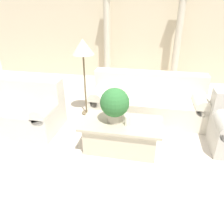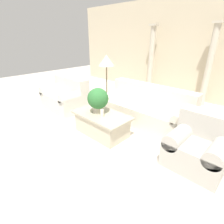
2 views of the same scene
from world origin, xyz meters
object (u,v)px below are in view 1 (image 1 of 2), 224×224
potted_plant (115,104)px  sofa_long (148,101)px  coffee_table (121,135)px  floor_lamp (83,50)px  loveseat (24,110)px

potted_plant → sofa_long: bearing=68.3°
coffee_table → floor_lamp: (-0.93, 1.08, 1.11)m
sofa_long → loveseat: same height
sofa_long → loveseat: (-2.23, -0.87, 0.01)m
coffee_table → potted_plant: (-0.11, 0.01, 0.54)m
sofa_long → loveseat: size_ratio=1.69×
potted_plant → loveseat: bearing=170.5°
loveseat → coffee_table: loveseat is taller
coffee_table → sofa_long: bearing=73.3°
loveseat → coffee_table: bearing=-9.2°
sofa_long → coffee_table: (-0.35, -1.17, -0.12)m
coffee_table → potted_plant: size_ratio=2.30×
sofa_long → loveseat: bearing=-158.7°
sofa_long → potted_plant: (-0.46, -1.16, 0.42)m
sofa_long → potted_plant: bearing=-111.7°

